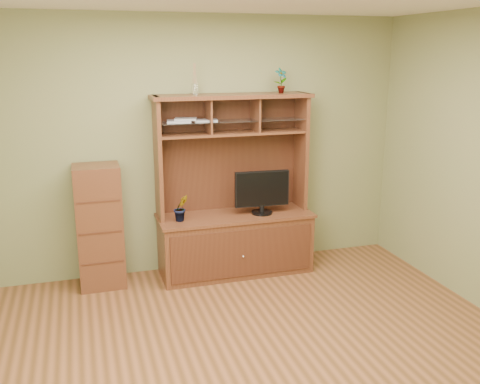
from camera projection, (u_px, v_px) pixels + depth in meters
name	position (u px, v px, depth m)	size (l,w,h in m)	color
room	(261.00, 191.00, 3.82)	(4.54, 4.04, 2.74)	#563418
media_hutch	(235.00, 225.00, 5.72)	(1.66, 0.61, 1.90)	#3F2212
monitor	(262.00, 191.00, 5.63)	(0.58, 0.22, 0.46)	black
orchid_plant	(181.00, 208.00, 5.41)	(0.15, 0.12, 0.27)	#26561D
top_plant	(281.00, 80.00, 5.56)	(0.14, 0.09, 0.26)	#2D6222
reed_diffuser	(195.00, 83.00, 5.30)	(0.06, 0.06, 0.31)	silver
magazines	(190.00, 120.00, 5.38)	(0.54, 0.22, 0.04)	#9F9FA4
side_cabinet	(100.00, 226.00, 5.34)	(0.45, 0.41, 1.25)	#3F2212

